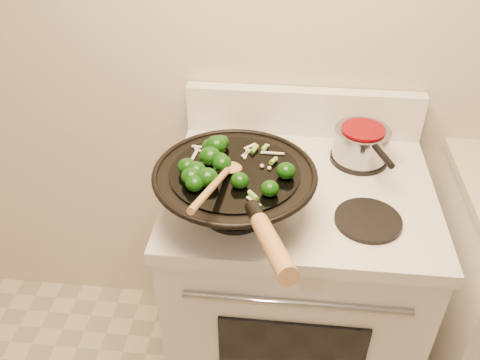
# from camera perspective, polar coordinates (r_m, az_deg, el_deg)

# --- Properties ---
(stove) EXTENTS (0.78, 0.67, 1.08)m
(stove) POSITION_cam_1_polar(r_m,az_deg,el_deg) (1.82, 5.83, -11.81)
(stove) COLOR white
(stove) RESTS_ON ground
(wok) EXTENTS (0.43, 0.70, 0.28)m
(wok) POSITION_cam_1_polar(r_m,az_deg,el_deg) (1.34, -0.54, -1.10)
(wok) COLOR black
(wok) RESTS_ON stove
(stirfry) EXTENTS (0.30, 0.28, 0.05)m
(stirfry) POSITION_cam_1_polar(r_m,az_deg,el_deg) (1.30, -2.53, 1.66)
(stirfry) COLOR #0C3408
(stirfry) RESTS_ON wok
(wooden_spoon) EXTENTS (0.09, 0.31, 0.09)m
(wooden_spoon) POSITION_cam_1_polar(r_m,az_deg,el_deg) (1.23, -2.29, 0.17)
(wooden_spoon) COLOR #A47340
(wooden_spoon) RESTS_ON wok
(saucepan) EXTENTS (0.17, 0.27, 0.10)m
(saucepan) POSITION_cam_1_polar(r_m,az_deg,el_deg) (1.62, 13.48, 4.06)
(saucepan) COLOR #92949A
(saucepan) RESTS_ON stove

